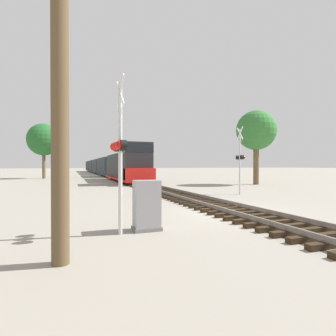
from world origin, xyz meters
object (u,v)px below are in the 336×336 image
(tree_far_right, at_px, (256,131))
(freight_train, at_px, (101,166))
(tree_mid_background, at_px, (44,140))
(relay_cabinet, at_px, (147,206))
(crossing_signal_near, at_px, (119,148))
(utility_pole, at_px, (60,86))
(crossing_signal_far, at_px, (240,158))

(tree_far_right, bearing_deg, freight_train, 107.31)
(tree_mid_background, bearing_deg, tree_far_right, -44.56)
(relay_cabinet, xyz_separation_m, tree_far_right, (16.37, 15.05, 4.96))
(tree_far_right, relative_size, tree_mid_background, 0.92)
(freight_train, distance_m, relay_cabinet, 53.87)
(crossing_signal_near, xyz_separation_m, tree_far_right, (17.25, 15.23, 3.18))
(freight_train, height_order, tree_mid_background, tree_mid_background)
(utility_pole, height_order, tree_mid_background, tree_mid_background)
(freight_train, relative_size, tree_far_right, 9.56)
(crossing_signal_far, distance_m, tree_far_right, 11.03)
(crossing_signal_near, height_order, tree_far_right, tree_far_right)
(freight_train, relative_size, utility_pole, 10.56)
(freight_train, xyz_separation_m, utility_pole, (-6.76, -55.77, 1.81))
(utility_pole, bearing_deg, crossing_signal_far, 40.34)
(relay_cabinet, bearing_deg, tree_far_right, 42.59)
(utility_pole, bearing_deg, tree_far_right, 42.36)
(crossing_signal_far, bearing_deg, relay_cabinet, 140.76)
(crossing_signal_near, distance_m, tree_far_right, 23.24)
(crossing_signal_near, bearing_deg, freight_train, 171.42)
(relay_cabinet, height_order, tree_mid_background, tree_mid_background)
(crossing_signal_near, bearing_deg, relay_cabinet, 98.93)
(tree_mid_background, bearing_deg, freight_train, 57.42)
(tree_far_right, distance_m, tree_mid_background, 31.64)
(freight_train, height_order, utility_pole, utility_pole)
(crossing_signal_far, xyz_separation_m, utility_pole, (-11.35, -9.64, 1.10))
(crossing_signal_far, relative_size, relay_cabinet, 3.02)
(crossing_signal_near, bearing_deg, tree_mid_background, -175.01)
(utility_pole, bearing_deg, freight_train, 83.09)
(crossing_signal_near, xyz_separation_m, tree_mid_background, (-5.29, 37.43, 3.51))
(tree_far_right, bearing_deg, relay_cabinet, -137.41)
(freight_train, distance_m, utility_pole, 56.21)
(utility_pole, bearing_deg, crossing_signal_near, 51.00)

